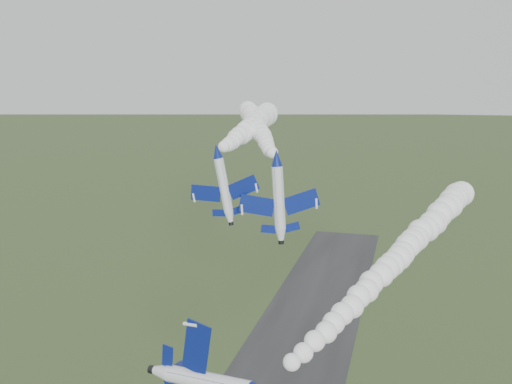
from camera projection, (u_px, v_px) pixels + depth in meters
smoke_trail_jet_lead at (405, 250)px, 85.79m from camera, size 23.26×74.32×5.05m
jet_pair_left at (217, 151)px, 81.20m from camera, size 10.00×12.07×3.33m
smoke_trail_jet_pair_left at (252, 127)px, 116.99m from camera, size 13.88×68.77×5.54m
jet_pair_right at (277, 158)px, 80.32m from camera, size 11.61×13.39×3.45m
smoke_trail_jet_pair_right at (257, 125)px, 118.10m from camera, size 29.30×67.34×4.75m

